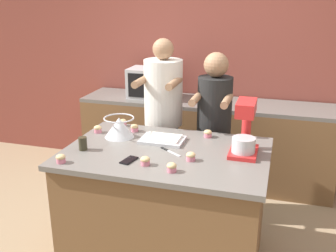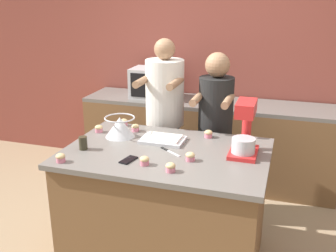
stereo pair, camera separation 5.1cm
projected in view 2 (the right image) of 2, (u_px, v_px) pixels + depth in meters
name	position (u px, v px, depth m)	size (l,w,h in m)	color
back_wall	(216.00, 60.00, 4.53)	(10.00, 0.06, 2.70)	brown
island_counter	(166.00, 206.00, 3.11)	(1.53, 1.03, 0.95)	brown
back_counter	(207.00, 141.00, 4.49)	(2.80, 0.60, 0.94)	brown
person_left	(165.00, 125.00, 3.72)	(0.37, 0.52, 1.70)	#33384C
person_right	(215.00, 134.00, 3.59)	(0.33, 0.50, 1.59)	#33384C
stand_mixer	(245.00, 132.00, 2.83)	(0.20, 0.30, 0.41)	red
mixing_bowl	(120.00, 126.00, 3.22)	(0.25, 0.25, 0.17)	#BCBCC1
baking_tray	(163.00, 139.00, 3.14)	(0.35, 0.24, 0.04)	#BCBCC1
microwave_oven	(155.00, 83.00, 4.46)	(0.54, 0.34, 0.33)	#B7B7BC
cell_phone	(128.00, 160.00, 2.78)	(0.10, 0.16, 0.01)	black
drinking_glass	(83.00, 143.00, 2.97)	(0.06, 0.06, 0.10)	#332D1E
knife	(169.00, 151.00, 2.94)	(0.19, 0.14, 0.01)	#BCBCC1
cupcake_0	(208.00, 134.00, 3.22)	(0.07, 0.07, 0.06)	#D17084
cupcake_1	(144.00, 161.00, 2.70)	(0.07, 0.07, 0.06)	#D17084
cupcake_2	(190.00, 157.00, 2.77)	(0.07, 0.07, 0.06)	#D17084
cupcake_3	(61.00, 158.00, 2.75)	(0.07, 0.07, 0.06)	#D17084
cupcake_4	(124.00, 122.00, 3.51)	(0.07, 0.07, 0.06)	#D17084
cupcake_5	(171.00, 167.00, 2.60)	(0.07, 0.07, 0.06)	#D17084
cupcake_6	(135.00, 128.00, 3.37)	(0.07, 0.07, 0.06)	#D17084
cupcake_7	(99.00, 129.00, 3.34)	(0.07, 0.07, 0.06)	#D17084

